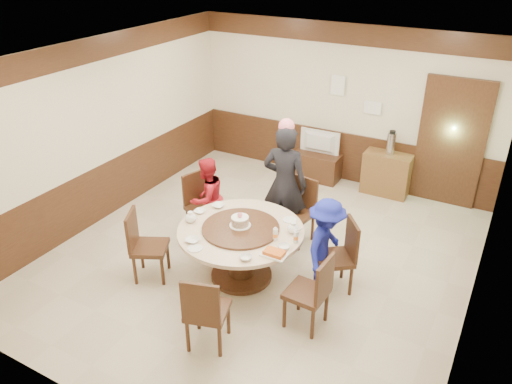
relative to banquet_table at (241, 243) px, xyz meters
The scene contains 30 objects.
room 0.78m from the banquet_table, 89.01° to the left, with size 6.00×6.04×2.84m.
banquet_table is the anchor object (origin of this frame).
chair_0 1.25m from the banquet_table, 18.91° to the left, with size 0.62×0.62×0.97m.
chair_1 1.23m from the banquet_table, 77.82° to the left, with size 0.51×0.52×0.97m.
chair_2 1.27m from the banquet_table, 147.89° to the left, with size 0.56×0.56×0.97m.
chair_3 1.23m from the banquet_table, 152.07° to the right, with size 0.60×0.59×0.97m.
chair_4 1.29m from the banquet_table, 76.47° to the right, with size 0.55×0.56×0.97m.
chair_5 1.23m from the banquet_table, 19.98° to the right, with size 0.47×0.46×0.97m.
person_standing 1.21m from the banquet_table, 87.18° to the left, with size 0.65×0.43×1.80m, color black.
person_red 1.19m from the banquet_table, 145.54° to the left, with size 0.61×0.48×1.26m, color #B01723.
person_blue 1.09m from the banquet_table, 17.91° to the left, with size 0.82×0.47×1.27m, color #18209A.
birthday_cake 0.31m from the banquet_table, 133.30° to the left, with size 0.28×0.28×0.19m.
teapot_left 0.73m from the banquet_table, 166.24° to the right, with size 0.17×0.15×0.13m, color white.
teapot_right 0.72m from the banquet_table, 21.76° to the left, with size 0.17×0.15×0.13m, color white.
bowl_0 0.70m from the banquet_table, 148.50° to the left, with size 0.16×0.16×0.04m, color white.
bowl_1 0.71m from the banquet_table, 54.39° to the right, with size 0.15×0.15×0.05m, color white.
bowl_2 0.69m from the banquet_table, 123.96° to the right, with size 0.17×0.17×0.04m, color white.
bowl_3 0.73m from the banquet_table, 10.89° to the right, with size 0.15×0.15×0.05m, color white.
bowl_4 0.74m from the banquet_table, behind, with size 0.15×0.15×0.04m, color white.
saucer_near 0.73m from the banquet_table, 111.04° to the right, with size 0.18×0.18×0.01m, color white.
saucer_far 0.71m from the banquet_table, 48.01° to the left, with size 0.18×0.18×0.01m, color white.
shrimp_platter 0.75m from the banquet_table, 26.02° to the right, with size 0.30×0.20×0.06m.
bottle_0 0.58m from the banquet_table, ahead, with size 0.06×0.06×0.16m, color white.
bottle_1 0.80m from the banquet_table, ahead, with size 0.06×0.06×0.16m, color white.
tv_stand 3.32m from the banquet_table, 95.42° to the left, with size 0.85×0.45×0.50m, color #3C2112.
television 3.32m from the banquet_table, 95.42° to the left, with size 0.74×0.10×0.43m, color gray.
side_cabinet 3.47m from the banquet_table, 73.67° to the left, with size 0.80×0.40×0.75m, color brown.
thermos 3.49m from the banquet_table, 73.51° to the left, with size 0.15×0.15×0.38m, color silver.
notice_left 3.71m from the banquet_table, 91.63° to the left, with size 0.25×0.00×0.35m, color white.
notice_right 3.66m from the banquet_table, 81.07° to the left, with size 0.30×0.00×0.22m, color white.
Camera 1 is at (2.80, -5.18, 4.10)m, focal length 35.00 mm.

